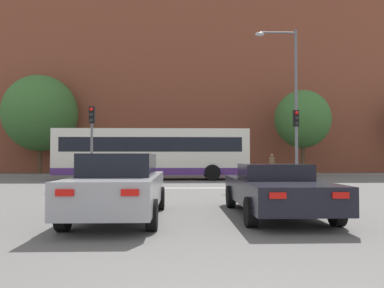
{
  "coord_description": "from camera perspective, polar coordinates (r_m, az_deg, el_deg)",
  "views": [
    {
      "loc": [
        -0.65,
        -2.55,
        1.49
      ],
      "look_at": [
        0.05,
        21.02,
        2.29
      ],
      "focal_mm": 35.0,
      "sensor_mm": 36.0,
      "label": 1
    }
  ],
  "objects": [
    {
      "name": "stop_line_strip",
      "position": [
        17.8,
        0.39,
        -6.72
      ],
      "size": [
        7.72,
        0.3,
        0.01
      ],
      "primitive_type": "cube",
      "color": "silver",
      "rests_on": "ground_plane"
    },
    {
      "name": "far_pavement",
      "position": [
        31.29,
        -0.52,
        -4.65
      ],
      "size": [
        68.58,
        2.5,
        0.01
      ],
      "primitive_type": "cube",
      "color": "gray",
      "rests_on": "ground_plane"
    },
    {
      "name": "brick_civic_building",
      "position": [
        43.59,
        -2.47,
        9.45
      ],
      "size": [
        46.5,
        16.5,
        26.13
      ],
      "color": "brown",
      "rests_on": "ground_plane"
    },
    {
      "name": "car_saloon_left",
      "position": [
        9.21,
        -10.89,
        -6.23
      ],
      "size": [
        1.99,
        4.91,
        1.56
      ],
      "rotation": [
        0.0,
        0.0,
        -0.0
      ],
      "color": "#9E9EA3",
      "rests_on": "ground_plane"
    },
    {
      "name": "car_roadster_right",
      "position": [
        9.77,
        12.58,
        -6.72
      ],
      "size": [
        2.1,
        4.9,
        1.3
      ],
      "rotation": [
        0.0,
        0.0,
        0.01
      ],
      "color": "black",
      "rests_on": "ground_plane"
    },
    {
      "name": "bus_crossing_lead",
      "position": [
        24.46,
        -6.06,
        -1.32
      ],
      "size": [
        12.32,
        2.69,
        3.25
      ],
      "rotation": [
        0.0,
        0.0,
        -1.57
      ],
      "color": "silver",
      "rests_on": "ground_plane"
    },
    {
      "name": "traffic_light_near_left",
      "position": [
        18.23,
        -15.04,
        1.66
      ],
      "size": [
        0.26,
        0.31,
        3.85
      ],
      "color": "slate",
      "rests_on": "ground_plane"
    },
    {
      "name": "traffic_light_near_right",
      "position": [
        18.85,
        15.6,
        1.35
      ],
      "size": [
        0.26,
        0.31,
        3.75
      ],
      "color": "slate",
      "rests_on": "ground_plane"
    },
    {
      "name": "street_lamp_junction",
      "position": [
        21.17,
        14.65,
        7.84
      ],
      "size": [
        2.3,
        0.36,
        8.41
      ],
      "color": "slate",
      "rests_on": "ground_plane"
    },
    {
      "name": "pedestrian_waiting",
      "position": [
        32.95,
        12.1,
        -2.72
      ],
      "size": [
        0.46,
        0.38,
        1.73
      ],
      "rotation": [
        0.0,
        0.0,
        5.81
      ],
      "color": "#333851",
      "rests_on": "ground_plane"
    },
    {
      "name": "tree_kerbside",
      "position": [
        32.98,
        16.48,
        3.65
      ],
      "size": [
        4.65,
        4.65,
        7.11
      ],
      "color": "#4C3823",
      "rests_on": "ground_plane"
    },
    {
      "name": "tree_distant",
      "position": [
        35.66,
        -22.09,
        4.36
      ],
      "size": [
        6.39,
        6.39,
        8.67
      ],
      "color": "#4C3823",
      "rests_on": "ground_plane"
    }
  ]
}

